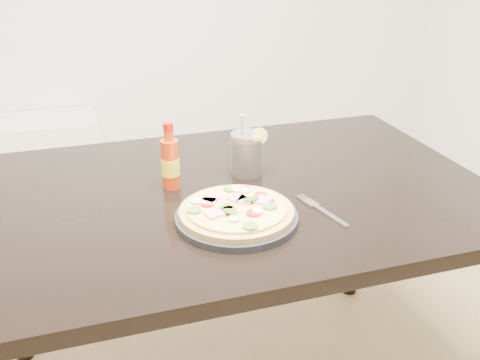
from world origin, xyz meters
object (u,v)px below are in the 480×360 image
object	(u,v)px
cola_cup	(247,155)
fork	(320,209)
pizza	(236,210)
hot_sauce_bottle	(170,163)
dining_table	(227,217)
plate	(237,218)

from	to	relation	value
cola_cup	fork	xyz separation A→B (m)	(0.10, -0.26, -0.05)
pizza	hot_sauce_bottle	bearing A→B (deg)	116.69
cola_cup	hot_sauce_bottle	bearing A→B (deg)	-173.35
fork	pizza	bearing A→B (deg)	162.45
dining_table	cola_cup	world-z (taller)	cola_cup
hot_sauce_bottle	fork	size ratio (longest dim) A/B	0.97
plate	cola_cup	world-z (taller)	cola_cup
plate	fork	xyz separation A→B (m)	(0.21, -0.01, -0.01)
pizza	fork	distance (m)	0.21
dining_table	cola_cup	xyz separation A→B (m)	(0.08, 0.08, 0.14)
pizza	cola_cup	bearing A→B (deg)	66.64
plate	fork	distance (m)	0.21
dining_table	cola_cup	distance (m)	0.18
hot_sauce_bottle	cola_cup	xyz separation A→B (m)	(0.22, 0.03, -0.01)
plate	cola_cup	xyz separation A→B (m)	(0.11, 0.25, 0.05)
plate	hot_sauce_bottle	size ratio (longest dim) A/B	1.60
dining_table	pizza	size ratio (longest dim) A/B	5.17
plate	pizza	size ratio (longest dim) A/B	1.07
pizza	hot_sauce_bottle	world-z (taller)	hot_sauce_bottle
fork	cola_cup	bearing A→B (deg)	97.86
hot_sauce_bottle	fork	world-z (taller)	hot_sauce_bottle
dining_table	pizza	bearing A→B (deg)	-98.19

